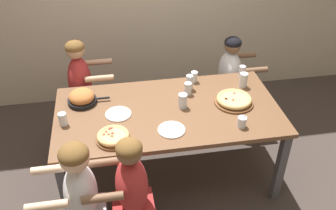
{
  "coord_description": "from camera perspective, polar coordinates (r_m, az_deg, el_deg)",
  "views": [
    {
      "loc": [
        -0.45,
        -2.65,
        2.74
      ],
      "look_at": [
        0.0,
        0.0,
        0.85
      ],
      "focal_mm": 40.0,
      "sensor_mm": 36.0,
      "label": 1
    }
  ],
  "objects": [
    {
      "name": "diner_far_left",
      "position": [
        4.06,
        -12.86,
        1.3
      ],
      "size": [
        0.51,
        0.4,
        1.18
      ],
      "rotation": [
        0.0,
        0.0,
        -1.57
      ],
      "color": "#B22D2D",
      "rests_on": "ground"
    },
    {
      "name": "drinking_glass_f",
      "position": [
        3.68,
        11.4,
        3.64
      ],
      "size": [
        0.08,
        0.08,
        0.14
      ],
      "color": "silver",
      "rests_on": "dining_table"
    },
    {
      "name": "empty_plate_b",
      "position": [
        3.28,
        -7.58,
        -1.39
      ],
      "size": [
        0.23,
        0.23,
        0.02
      ],
      "color": "white",
      "rests_on": "dining_table"
    },
    {
      "name": "drinking_glass_e",
      "position": [
        3.32,
        2.26,
        0.52
      ],
      "size": [
        0.08,
        0.08,
        0.13
      ],
      "color": "silver",
      "rests_on": "dining_table"
    },
    {
      "name": "drinking_glass_b",
      "position": [
        3.24,
        -15.71,
        -2.2
      ],
      "size": [
        0.07,
        0.07,
        0.11
      ],
      "color": "silver",
      "rests_on": "dining_table"
    },
    {
      "name": "diner_near_left",
      "position": [
        2.94,
        -12.79,
        -14.92
      ],
      "size": [
        0.51,
        0.4,
        1.13
      ],
      "rotation": [
        0.0,
        0.0,
        1.57
      ],
      "color": "silver",
      "rests_on": "ground"
    },
    {
      "name": "diner_near_midleft",
      "position": [
        2.94,
        -5.41,
        -14.5
      ],
      "size": [
        0.51,
        0.4,
        1.11
      ],
      "rotation": [
        0.0,
        0.0,
        1.57
      ],
      "color": "#B22D2D",
      "rests_on": "ground"
    },
    {
      "name": "ground_plane",
      "position": [
        3.84,
        0.0,
        -10.38
      ],
      "size": [
        18.0,
        18.0,
        0.0
      ],
      "primitive_type": "plane",
      "color": "#423833",
      "rests_on": "ground"
    },
    {
      "name": "diner_far_right",
      "position": [
        4.26,
        9.21,
        2.83
      ],
      "size": [
        0.51,
        0.4,
        1.09
      ],
      "rotation": [
        0.0,
        0.0,
        -1.57
      ],
      "color": "silver",
      "rests_on": "ground"
    },
    {
      "name": "drinking_glass_a",
      "position": [
        3.57,
        3.29,
        3.35
      ],
      "size": [
        0.07,
        0.07,
        0.15
      ],
      "color": "silver",
      "rests_on": "dining_table"
    },
    {
      "name": "skillet_bowl",
      "position": [
        3.46,
        -12.98,
        1.08
      ],
      "size": [
        0.38,
        0.26,
        0.13
      ],
      "color": "black",
      "rests_on": "dining_table"
    },
    {
      "name": "empty_plate_a",
      "position": [
        3.08,
        0.53,
        -3.79
      ],
      "size": [
        0.23,
        0.23,
        0.02
      ],
      "color": "white",
      "rests_on": "dining_table"
    },
    {
      "name": "pizza_board_second",
      "position": [
        3.0,
        -8.34,
        -4.8
      ],
      "size": [
        0.28,
        0.28,
        0.06
      ],
      "color": "brown",
      "rests_on": "dining_table"
    },
    {
      "name": "dining_table",
      "position": [
        3.37,
        0.0,
        -1.82
      ],
      "size": [
        1.99,
        1.04,
        0.8
      ],
      "color": "brown",
      "rests_on": "ground"
    },
    {
      "name": "cocktail_glass_blue",
      "position": [
        3.16,
        11.18,
        -2.63
      ],
      "size": [
        0.08,
        0.08,
        0.12
      ],
      "color": "silver",
      "rests_on": "dining_table"
    },
    {
      "name": "drinking_glass_c",
      "position": [
        3.69,
        4.01,
        4.29
      ],
      "size": [
        0.07,
        0.07,
        0.11
      ],
      "color": "silver",
      "rests_on": "dining_table"
    },
    {
      "name": "drinking_glass_g",
      "position": [
        3.5,
        3.05,
        2.42
      ],
      "size": [
        0.07,
        0.07,
        0.12
      ],
      "color": "silver",
      "rests_on": "dining_table"
    },
    {
      "name": "drinking_glass_d",
      "position": [
        3.84,
        11.22,
        5.03
      ],
      "size": [
        0.06,
        0.06,
        0.12
      ],
      "color": "silver",
      "rests_on": "dining_table"
    },
    {
      "name": "pizza_board_main",
      "position": [
        3.44,
        10.01,
        0.78
      ],
      "size": [
        0.35,
        0.35,
        0.06
      ],
      "color": "brown",
      "rests_on": "dining_table"
    }
  ]
}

